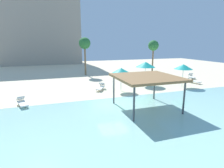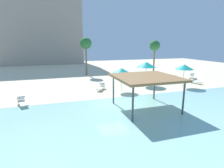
% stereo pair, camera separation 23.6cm
% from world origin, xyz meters
% --- Properties ---
extents(ground_plane, '(80.00, 80.00, 0.00)m').
position_xyz_m(ground_plane, '(0.00, 0.00, 0.00)').
color(ground_plane, beige).
extents(lagoon_water, '(44.00, 13.50, 0.04)m').
position_xyz_m(lagoon_water, '(0.00, -5.25, 0.02)').
color(lagoon_water, '#99D1C6').
rests_on(lagoon_water, ground).
extents(shade_pavilion, '(4.77, 4.77, 2.69)m').
position_xyz_m(shade_pavilion, '(2.11, -2.14, 2.54)').
color(shade_pavilion, '#42474C').
rests_on(shade_pavilion, ground).
extents(beach_umbrella_teal_1, '(2.16, 2.16, 2.76)m').
position_xyz_m(beach_umbrella_teal_1, '(10.26, 3.38, 2.46)').
color(beach_umbrella_teal_1, silver).
rests_on(beach_umbrella_teal_1, ground).
extents(beach_umbrella_teal_2, '(1.92, 1.92, 2.58)m').
position_xyz_m(beach_umbrella_teal_2, '(2.36, 3.94, 2.31)').
color(beach_umbrella_teal_2, silver).
rests_on(beach_umbrella_teal_2, ground).
extents(beach_umbrella_teal_4, '(2.44, 2.44, 2.95)m').
position_xyz_m(beach_umbrella_teal_4, '(6.41, 5.78, 2.61)').
color(beach_umbrella_teal_4, silver).
rests_on(beach_umbrella_teal_4, ground).
extents(lounge_chair_0, '(1.48, 1.94, 0.74)m').
position_xyz_m(lounge_chair_0, '(0.30, 5.07, 0.33)').
color(lounge_chair_0, white).
rests_on(lounge_chair_0, ground).
extents(lounge_chair_1, '(0.63, 1.91, 0.74)m').
position_xyz_m(lounge_chair_1, '(7.74, 6.90, 0.33)').
color(lounge_chair_1, white).
rests_on(lounge_chair_1, ground).
extents(lounge_chair_2, '(1.38, 1.97, 0.74)m').
position_xyz_m(lounge_chair_2, '(15.29, 7.37, 0.33)').
color(lounge_chair_2, white).
rests_on(lounge_chair_2, ground).
extents(lounge_chair_3, '(1.15, 1.99, 0.74)m').
position_xyz_m(lounge_chair_3, '(-7.50, 1.83, 0.33)').
color(lounge_chair_3, white).
rests_on(lounge_chair_3, ground).
extents(lounge_chair_4, '(1.04, 1.98, 0.74)m').
position_xyz_m(lounge_chair_4, '(13.06, 4.62, 0.33)').
color(lounge_chair_4, white).
rests_on(lounge_chair_4, ground).
extents(palm_tree_0, '(1.90, 1.90, 6.20)m').
position_xyz_m(palm_tree_0, '(0.56, 15.65, 5.11)').
color(palm_tree_0, brown).
rests_on(palm_tree_0, ground).
extents(palm_tree_1, '(1.90, 1.90, 5.80)m').
position_xyz_m(palm_tree_1, '(13.10, 15.11, 4.72)').
color(palm_tree_1, brown).
rests_on(palm_tree_1, ground).
extents(hotel_block_0, '(20.58, 10.45, 20.26)m').
position_xyz_m(hotel_block_0, '(-7.33, 37.98, 10.13)').
color(hotel_block_0, '#9E9384').
rests_on(hotel_block_0, ground).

